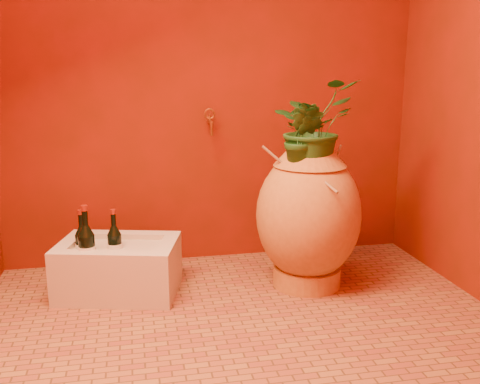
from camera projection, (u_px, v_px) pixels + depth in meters
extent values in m
plane|color=brown|center=(245.00, 329.00, 2.46)|extent=(2.50, 2.50, 0.00)
cube|color=#5A1B05|center=(210.00, 54.00, 3.13)|extent=(2.50, 0.02, 2.50)
cylinder|color=#B57A33|center=(307.00, 275.00, 2.95)|extent=(0.45, 0.45, 0.11)
ellipsoid|color=#B57A33|center=(308.00, 215.00, 2.88)|extent=(0.68, 0.68, 0.71)
cone|color=#B57A33|center=(310.00, 156.00, 2.80)|extent=(0.47, 0.47, 0.11)
torus|color=#B57A33|center=(310.00, 144.00, 2.79)|extent=(0.29, 0.29, 0.04)
cylinder|color=olive|center=(298.00, 177.00, 2.76)|extent=(0.37, 0.11, 0.32)
cylinder|color=olive|center=(314.00, 173.00, 2.70)|extent=(0.14, 0.36, 0.14)
cylinder|color=olive|center=(333.00, 168.00, 2.76)|extent=(0.19, 0.26, 0.20)
cube|color=#C0B79F|center=(119.00, 270.00, 2.83)|extent=(0.69, 0.55, 0.25)
cube|color=#C0B79F|center=(118.00, 235.00, 2.96)|extent=(0.61, 0.22, 0.03)
cube|color=#C0B79F|center=(117.00, 255.00, 2.64)|extent=(0.61, 0.22, 0.03)
cube|color=#C0B79F|center=(65.00, 248.00, 2.75)|extent=(0.14, 0.27, 0.03)
cube|color=#C0B79F|center=(168.00, 241.00, 2.85)|extent=(0.14, 0.27, 0.03)
cylinder|color=black|center=(87.00, 254.00, 2.69)|extent=(0.08, 0.08, 0.20)
cone|color=black|center=(86.00, 230.00, 2.66)|extent=(0.08, 0.08, 0.05)
cylinder|color=black|center=(85.00, 218.00, 2.65)|extent=(0.03, 0.03, 0.08)
cylinder|color=maroon|center=(84.00, 208.00, 2.64)|extent=(0.03, 0.03, 0.03)
cylinder|color=silver|center=(87.00, 254.00, 2.69)|extent=(0.09, 0.09, 0.09)
cylinder|color=black|center=(83.00, 250.00, 2.79)|extent=(0.07, 0.07, 0.17)
cone|color=black|center=(82.00, 230.00, 2.77)|extent=(0.07, 0.07, 0.05)
cylinder|color=black|center=(81.00, 220.00, 2.76)|extent=(0.02, 0.02, 0.07)
cylinder|color=maroon|center=(80.00, 212.00, 2.75)|extent=(0.03, 0.03, 0.02)
cylinder|color=silver|center=(83.00, 250.00, 2.79)|extent=(0.07, 0.07, 0.08)
cylinder|color=black|center=(115.00, 250.00, 2.79)|extent=(0.07, 0.07, 0.17)
cone|color=black|center=(114.00, 230.00, 2.76)|extent=(0.07, 0.07, 0.05)
cylinder|color=black|center=(113.00, 220.00, 2.75)|extent=(0.02, 0.02, 0.07)
cylinder|color=maroon|center=(113.00, 212.00, 2.74)|extent=(0.03, 0.03, 0.02)
cylinder|color=silver|center=(115.00, 250.00, 2.79)|extent=(0.08, 0.08, 0.08)
cylinder|color=#9C6324|center=(210.00, 122.00, 3.15)|extent=(0.02, 0.13, 0.02)
cylinder|color=#9C6324|center=(211.00, 129.00, 3.10)|extent=(0.02, 0.02, 0.07)
torus|color=#9C6324|center=(210.00, 114.00, 3.14)|extent=(0.07, 0.01, 0.07)
cylinder|color=#9C6324|center=(210.00, 118.00, 3.15)|extent=(0.01, 0.01, 0.05)
imported|color=#1B4C1D|center=(312.00, 127.00, 2.77)|extent=(0.56, 0.53, 0.48)
imported|color=#1B4C1D|center=(303.00, 139.00, 2.70)|extent=(0.25, 0.25, 0.36)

